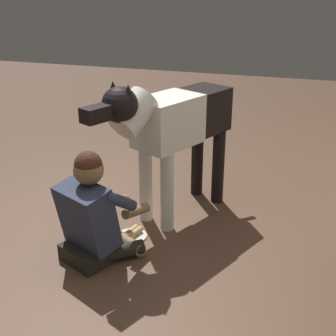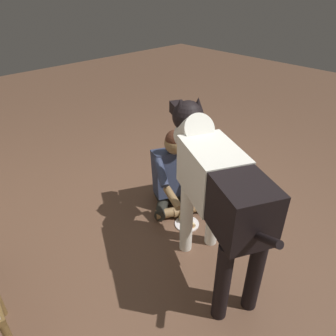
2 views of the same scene
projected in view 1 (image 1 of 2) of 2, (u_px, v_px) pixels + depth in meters
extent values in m
plane|color=brown|center=(99.00, 243.00, 3.57)|extent=(13.02, 13.02, 0.00)
cube|color=black|center=(86.00, 254.00, 3.33)|extent=(0.37, 0.41, 0.12)
cylinder|color=black|center=(90.00, 237.00, 3.53)|extent=(0.40, 0.12, 0.11)
cylinder|color=olive|center=(111.00, 233.00, 3.59)|extent=(0.22, 0.37, 0.09)
cylinder|color=black|center=(117.00, 252.00, 3.34)|extent=(0.34, 0.38, 0.11)
cylinder|color=olive|center=(126.00, 241.00, 3.48)|extent=(0.26, 0.36, 0.09)
cube|color=#2B334C|center=(87.00, 216.00, 3.24)|extent=(0.44, 0.49, 0.49)
cylinder|color=#2B334C|center=(87.00, 186.00, 3.40)|extent=(0.30, 0.20, 0.24)
cylinder|color=olive|center=(114.00, 200.00, 3.57)|extent=(0.26, 0.21, 0.12)
cylinder|color=#2B334C|center=(119.00, 201.00, 3.18)|extent=(0.30, 0.20, 0.24)
cylinder|color=olive|center=(136.00, 211.00, 3.42)|extent=(0.28, 0.15, 0.12)
sphere|color=olive|center=(89.00, 170.00, 3.13)|extent=(0.21, 0.21, 0.21)
sphere|color=#442417|center=(88.00, 165.00, 3.12)|extent=(0.19, 0.19, 0.19)
cylinder|color=silver|center=(167.00, 192.00, 3.64)|extent=(0.11, 0.11, 0.66)
cylinder|color=silver|center=(146.00, 183.00, 3.79)|extent=(0.11, 0.11, 0.66)
cylinder|color=black|center=(218.00, 168.00, 4.09)|extent=(0.11, 0.11, 0.66)
cylinder|color=black|center=(197.00, 161.00, 4.24)|extent=(0.11, 0.11, 0.66)
cube|color=silver|center=(168.00, 121.00, 3.61)|extent=(0.62, 0.54, 0.38)
cube|color=black|center=(201.00, 111.00, 3.88)|extent=(0.55, 0.49, 0.37)
cylinder|color=silver|center=(133.00, 113.00, 3.30)|extent=(0.45, 0.38, 0.37)
sphere|color=black|center=(120.00, 105.00, 3.18)|extent=(0.26, 0.26, 0.26)
cube|color=black|center=(96.00, 114.00, 3.05)|extent=(0.22, 0.19, 0.10)
cone|color=black|center=(128.00, 93.00, 3.11)|extent=(0.12, 0.12, 0.12)
cone|color=black|center=(113.00, 89.00, 3.20)|extent=(0.12, 0.12, 0.12)
cylinder|color=black|center=(218.00, 109.00, 4.06)|extent=(0.33, 0.19, 0.22)
cylinder|color=silver|center=(132.00, 236.00, 3.66)|extent=(0.23, 0.23, 0.01)
cylinder|color=#D6B877|center=(130.00, 232.00, 3.65)|extent=(0.18, 0.10, 0.05)
cylinder|color=#D6B877|center=(134.00, 233.00, 3.63)|extent=(0.18, 0.10, 0.05)
cylinder|color=#AA5232|center=(132.00, 232.00, 3.64)|extent=(0.19, 0.09, 0.04)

